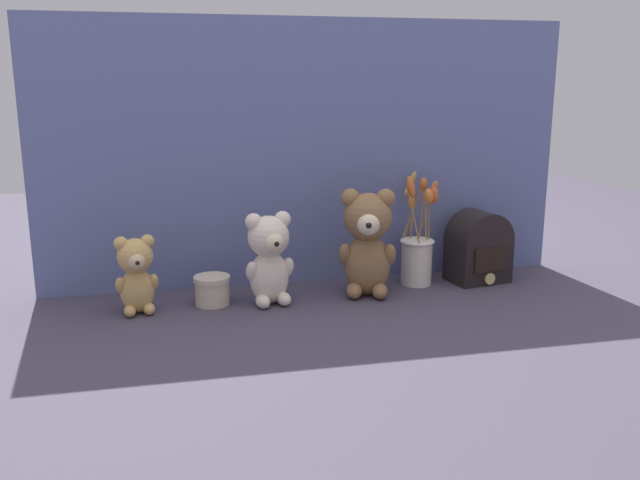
{
  "coord_description": "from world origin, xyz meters",
  "views": [
    {
      "loc": [
        -0.39,
        -1.7,
        0.58
      ],
      "look_at": [
        0.0,
        0.02,
        0.16
      ],
      "focal_mm": 38.0,
      "sensor_mm": 36.0,
      "label": 1
    }
  ],
  "objects_px": {
    "decorative_tin_tall": "(212,290)",
    "teddy_bear_small": "(136,273)",
    "vintage_radio": "(479,248)",
    "teddy_bear_large": "(367,240)",
    "teddy_bear_medium": "(269,257)",
    "flower_vase": "(417,251)"
  },
  "relations": [
    {
      "from": "vintage_radio",
      "to": "decorative_tin_tall",
      "type": "bearing_deg",
      "value": -176.91
    },
    {
      "from": "vintage_radio",
      "to": "teddy_bear_small",
      "type": "bearing_deg",
      "value": -176.04
    },
    {
      "from": "teddy_bear_large",
      "to": "decorative_tin_tall",
      "type": "distance_m",
      "value": 0.43
    },
    {
      "from": "teddy_bear_medium",
      "to": "decorative_tin_tall",
      "type": "distance_m",
      "value": 0.17
    },
    {
      "from": "teddy_bear_medium",
      "to": "flower_vase",
      "type": "height_order",
      "value": "flower_vase"
    },
    {
      "from": "teddy_bear_large",
      "to": "teddy_bear_small",
      "type": "height_order",
      "value": "teddy_bear_large"
    },
    {
      "from": "vintage_radio",
      "to": "decorative_tin_tall",
      "type": "xyz_separation_m",
      "value": [
        -0.77,
        -0.04,
        -0.06
      ]
    },
    {
      "from": "decorative_tin_tall",
      "to": "teddy_bear_small",
      "type": "bearing_deg",
      "value": -172.51
    },
    {
      "from": "teddy_bear_large",
      "to": "decorative_tin_tall",
      "type": "relative_size",
      "value": 3.09
    },
    {
      "from": "teddy_bear_small",
      "to": "teddy_bear_large",
      "type": "bearing_deg",
      "value": 1.16
    },
    {
      "from": "teddy_bear_large",
      "to": "vintage_radio",
      "type": "height_order",
      "value": "teddy_bear_large"
    },
    {
      "from": "teddy_bear_medium",
      "to": "vintage_radio",
      "type": "relative_size",
      "value": 1.18
    },
    {
      "from": "decorative_tin_tall",
      "to": "teddy_bear_medium",
      "type": "bearing_deg",
      "value": -10.68
    },
    {
      "from": "teddy_bear_small",
      "to": "flower_vase",
      "type": "distance_m",
      "value": 0.78
    },
    {
      "from": "teddy_bear_medium",
      "to": "decorative_tin_tall",
      "type": "height_order",
      "value": "teddy_bear_medium"
    },
    {
      "from": "teddy_bear_large",
      "to": "teddy_bear_medium",
      "type": "height_order",
      "value": "teddy_bear_large"
    },
    {
      "from": "flower_vase",
      "to": "teddy_bear_small",
      "type": "bearing_deg",
      "value": -174.28
    },
    {
      "from": "vintage_radio",
      "to": "teddy_bear_medium",
      "type": "bearing_deg",
      "value": -173.64
    },
    {
      "from": "teddy_bear_medium",
      "to": "decorative_tin_tall",
      "type": "xyz_separation_m",
      "value": [
        -0.15,
        0.03,
        -0.09
      ]
    },
    {
      "from": "teddy_bear_medium",
      "to": "flower_vase",
      "type": "relative_size",
      "value": 0.76
    },
    {
      "from": "teddy_bear_medium",
      "to": "teddy_bear_large",
      "type": "bearing_deg",
      "value": 3.29
    },
    {
      "from": "teddy_bear_medium",
      "to": "teddy_bear_small",
      "type": "bearing_deg",
      "value": 179.45
    }
  ]
}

